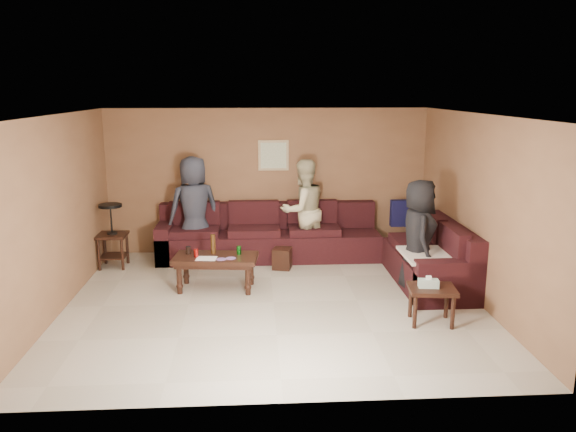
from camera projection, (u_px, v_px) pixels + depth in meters
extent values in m
plane|color=#BBB49E|center=(273.00, 302.00, 7.58)|extent=(5.50, 5.50, 0.00)
cube|color=beige|center=(272.00, 119.00, 7.03)|extent=(5.50, 5.00, 0.10)
cube|color=brown|center=(268.00, 181.00, 9.73)|extent=(5.50, 0.10, 2.50)
cube|color=brown|center=(283.00, 274.00, 4.86)|extent=(5.50, 0.10, 2.50)
cube|color=brown|center=(57.00, 215.00, 7.13)|extent=(0.10, 5.00, 2.50)
cube|color=brown|center=(479.00, 209.00, 7.46)|extent=(0.10, 5.00, 2.50)
cube|color=#331115|center=(269.00, 245.00, 9.52)|extent=(3.70, 0.90, 0.45)
cube|color=#331115|center=(268.00, 215.00, 9.74)|extent=(3.70, 0.24, 0.45)
cube|color=#331115|center=(166.00, 242.00, 9.40)|extent=(0.24, 0.90, 0.63)
cube|color=#331115|center=(428.00, 269.00, 8.25)|extent=(0.90, 2.00, 0.45)
cube|color=#331115|center=(452.00, 239.00, 8.17)|extent=(0.24, 2.00, 0.45)
cube|color=#331115|center=(449.00, 284.00, 7.37)|extent=(0.90, 0.24, 0.63)
cube|color=#13123A|center=(404.00, 213.00, 9.54)|extent=(0.45, 0.14, 0.45)
cube|color=silver|center=(439.00, 255.00, 7.73)|extent=(1.00, 0.85, 0.04)
cube|color=black|center=(216.00, 258.00, 7.98)|extent=(1.23, 0.71, 0.06)
cube|color=black|center=(216.00, 262.00, 8.00)|extent=(1.14, 0.61, 0.05)
cylinder|color=black|center=(179.00, 279.00, 7.85)|extent=(0.07, 0.07, 0.43)
cylinder|color=black|center=(248.00, 280.00, 7.81)|extent=(0.07, 0.07, 0.43)
cylinder|color=black|center=(186.00, 269.00, 8.27)|extent=(0.07, 0.07, 0.43)
cylinder|color=black|center=(251.00, 270.00, 8.23)|extent=(0.07, 0.07, 0.43)
cylinder|color=#B21814|center=(196.00, 253.00, 7.92)|extent=(0.07, 0.07, 0.12)
cylinder|color=#126A16|center=(239.00, 250.00, 8.06)|extent=(0.07, 0.07, 0.12)
cylinder|color=#3A230D|center=(213.00, 244.00, 8.07)|extent=(0.07, 0.07, 0.28)
cylinder|color=black|center=(188.00, 250.00, 8.07)|extent=(0.08, 0.08, 0.11)
cube|color=white|center=(206.00, 258.00, 7.86)|extent=(0.30, 0.25, 0.00)
cylinder|color=#CE488B|center=(221.00, 259.00, 7.82)|extent=(0.14, 0.14, 0.01)
cylinder|color=#CE488B|center=(231.00, 258.00, 7.86)|extent=(0.14, 0.14, 0.01)
cube|color=black|center=(112.00, 235.00, 8.97)|extent=(0.46, 0.46, 0.05)
cube|color=black|center=(114.00, 256.00, 9.05)|extent=(0.40, 0.40, 0.03)
cylinder|color=black|center=(99.00, 254.00, 8.85)|extent=(0.05, 0.05, 0.53)
cylinder|color=black|center=(122.00, 254.00, 8.87)|extent=(0.05, 0.05, 0.53)
cylinder|color=black|center=(105.00, 248.00, 9.20)|extent=(0.05, 0.05, 0.53)
cylinder|color=black|center=(127.00, 248.00, 9.22)|extent=(0.05, 0.05, 0.53)
cylinder|color=black|center=(112.00, 233.00, 8.97)|extent=(0.16, 0.16, 0.03)
cylinder|color=black|center=(111.00, 219.00, 8.91)|extent=(0.03, 0.03, 0.44)
cylinder|color=black|center=(110.00, 206.00, 8.87)|extent=(0.36, 0.36, 0.05)
cube|color=black|center=(432.00, 289.00, 6.82)|extent=(0.61, 0.52, 0.05)
cylinder|color=black|center=(415.00, 311.00, 6.71)|extent=(0.05, 0.05, 0.44)
cylinder|color=black|center=(453.00, 312.00, 6.69)|extent=(0.05, 0.05, 0.44)
cylinder|color=black|center=(411.00, 300.00, 7.05)|extent=(0.05, 0.05, 0.44)
cylinder|color=black|center=(446.00, 301.00, 7.02)|extent=(0.05, 0.05, 0.44)
cube|color=silver|center=(428.00, 283.00, 6.80)|extent=(0.25, 0.15, 0.10)
cube|color=white|center=(429.00, 278.00, 6.78)|extent=(0.06, 0.04, 0.05)
cube|color=black|center=(282.00, 258.00, 8.96)|extent=(0.34, 0.34, 0.34)
cube|color=tan|center=(273.00, 155.00, 9.62)|extent=(0.52, 0.03, 0.52)
cube|color=silver|center=(273.00, 155.00, 9.60)|extent=(0.44, 0.01, 0.44)
imported|color=#2A2D3A|center=(194.00, 209.00, 9.28)|extent=(1.01, 0.84, 1.75)
imported|color=beige|center=(303.00, 210.00, 9.31)|extent=(1.02, 0.93, 1.69)
imported|color=black|center=(419.00, 236.00, 7.87)|extent=(0.58, 0.83, 1.60)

